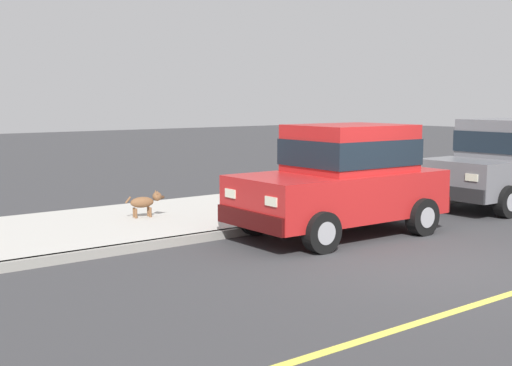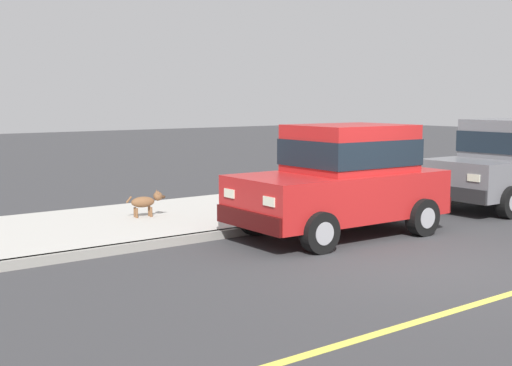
# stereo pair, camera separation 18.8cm
# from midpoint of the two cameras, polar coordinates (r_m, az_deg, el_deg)

# --- Properties ---
(ground_plane) EXTENTS (80.00, 80.00, 0.00)m
(ground_plane) POSITION_cam_midpoint_polar(r_m,az_deg,el_deg) (10.01, 13.47, -6.53)
(ground_plane) COLOR #38383A
(curb) EXTENTS (0.16, 64.00, 0.14)m
(curb) POSITION_cam_midpoint_polar(r_m,az_deg,el_deg) (12.19, 1.62, -3.57)
(curb) COLOR gray
(curb) RESTS_ON ground
(sidewalk) EXTENTS (3.60, 64.00, 0.14)m
(sidewalk) POSITION_cam_midpoint_polar(r_m,az_deg,el_deg) (13.61, -3.24, -2.46)
(sidewalk) COLOR #B7B5AD
(sidewalk) RESTS_ON ground
(car_red_hatchback) EXTENTS (2.04, 3.85, 1.88)m
(car_red_hatchback) POSITION_cam_midpoint_polar(r_m,az_deg,el_deg) (11.69, 6.82, 0.41)
(car_red_hatchback) COLOR red
(car_red_hatchback) RESTS_ON ground
(car_grey_hatchback) EXTENTS (2.01, 3.83, 1.88)m
(car_grey_hatchback) POSITION_cam_midpoint_polar(r_m,az_deg,el_deg) (15.59, 19.83, 1.70)
(car_grey_hatchback) COLOR slate
(car_grey_hatchback) RESTS_ON ground
(dog_brown) EXTENTS (0.29, 0.75, 0.49)m
(dog_brown) POSITION_cam_midpoint_polar(r_m,az_deg,el_deg) (12.78, -9.63, -1.54)
(dog_brown) COLOR brown
(dog_brown) RESTS_ON sidewalk
(fire_hydrant) EXTENTS (0.34, 0.24, 0.72)m
(fire_hydrant) POSITION_cam_midpoint_polar(r_m,az_deg,el_deg) (13.51, 5.60, -0.81)
(fire_hydrant) COLOR red
(fire_hydrant) RESTS_ON sidewalk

